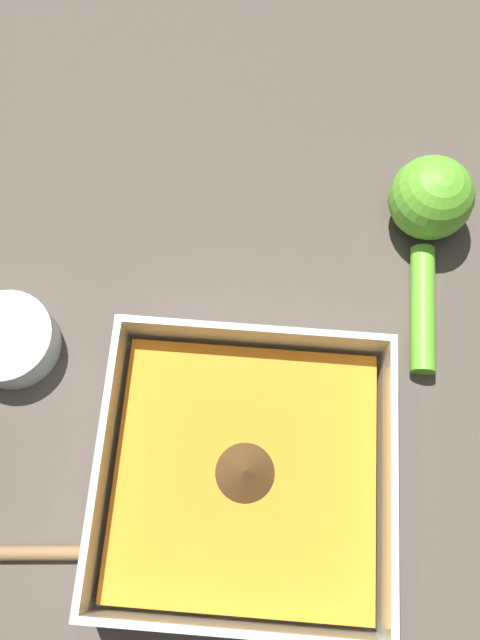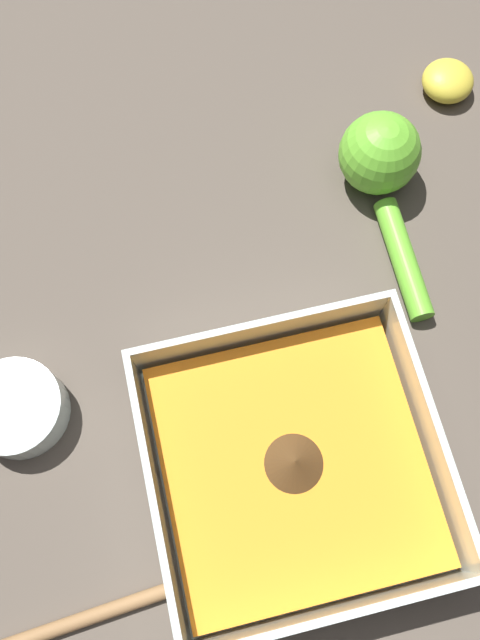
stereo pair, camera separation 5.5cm
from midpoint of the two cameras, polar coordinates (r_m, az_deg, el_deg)
ground_plane at (r=0.56m, az=-2.73°, el=-12.41°), size 4.00×4.00×0.00m
square_dish at (r=0.54m, az=1.84°, el=-13.59°), size 0.23×0.23×0.07m
spice_bowl at (r=0.59m, az=-22.21°, el=-7.95°), size 0.09×0.09×0.03m
lemon_squeezer at (r=0.63m, az=10.40°, el=13.41°), size 0.08×0.20×0.08m
lemon_half at (r=0.73m, az=16.34°, el=19.98°), size 0.05×0.05×0.03m
wooden_spoon at (r=0.59m, az=-21.87°, el=-25.89°), size 0.21×0.04×0.01m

